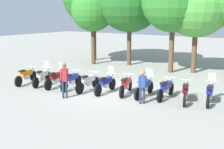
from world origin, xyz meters
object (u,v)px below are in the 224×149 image
Objects in this scene: motorcycle_2 at (56,78)px; motorcycle_8 at (166,89)px; motorcycle_10 at (210,93)px; tree_4 at (197,4)px; motorcycle_1 at (42,76)px; motorcycle_6 at (126,85)px; person_1 at (64,78)px; motorcycle_3 at (72,80)px; motorcycle_5 at (106,83)px; person_0 at (142,85)px; tree_1 at (93,10)px; motorcycle_7 at (145,87)px; tree_3 at (173,0)px; motorcycle_9 at (185,92)px; motorcycle_4 at (88,82)px; motorcycle_0 at (26,76)px.

motorcycle_2 is 6.39m from motorcycle_8.
motorcycle_10 reaches higher than motorcycle_8.
motorcycle_1 is at bearing -125.43° from tree_4.
motorcycle_6 is 1.19× the size of person_1.
motorcycle_1 is 0.98× the size of motorcycle_6.
motorcycle_5 reaches higher than motorcycle_3.
person_1 is at bearing 62.96° from person_0.
tree_1 is (-3.08, 7.44, 3.94)m from motorcycle_2.
motorcycle_10 is (8.30, 1.86, 0.00)m from motorcycle_2.
motorcycle_1 reaches higher than motorcycle_6.
tree_3 is at bearing 8.10° from motorcycle_7.
motorcycle_9 is 0.97× the size of motorcycle_10.
motorcycle_7 is 4.10m from person_1.
motorcycle_1 is 0.97× the size of motorcycle_3.
tree_1 is (-2.04, 7.56, 3.94)m from motorcycle_1.
motorcycle_4 is 1.22× the size of person_1.
tree_1 reaches higher than person_0.
motorcycle_5 is 1.00× the size of motorcycle_7.
motorcycle_1 is 10.32m from tree_3.
motorcycle_1 is 5.31m from motorcycle_6.
motorcycle_7 is (7.26, 1.60, 0.01)m from motorcycle_0.
motorcycle_8 is 1.64m from person_0.
motorcycle_2 reaches higher than motorcycle_3.
motorcycle_8 is at bearing 90.33° from motorcycle_10.
tree_1 reaches higher than motorcycle_5.
tree_1 is at bearing -4.23° from motorcycle_1.
person_1 reaches higher than motorcycle_0.
motorcycle_2 is 1.03× the size of motorcycle_9.
motorcycle_0 is 0.98× the size of motorcycle_2.
motorcycle_6 is at bearing -41.72° from tree_1.
motorcycle_1 is 1.31× the size of person_0.
tree_1 reaches higher than motorcycle_6.
tree_4 is (5.16, 8.60, 4.34)m from motorcycle_2.
motorcycle_2 is 0.35× the size of tree_1.
motorcycle_6 and motorcycle_9 have the same top height.
tree_3 reaches higher than person_1.
motorcycle_2 and motorcycle_7 have the same top height.
motorcycle_4 is at bearing 95.25° from motorcycle_5.
motorcycle_6 is 0.97× the size of motorcycle_7.
motorcycle_0 is 11.11m from tree_3.
motorcycle_10 is 1.21× the size of person_1.
motorcycle_5 is at bearing 104.53° from person_1.
tree_4 reaches higher than motorcycle_8.
motorcycle_5 is at bearing -99.68° from motorcycle_1.
tree_1 is at bearing 52.99° from motorcycle_10.
motorcycle_9 is 0.29× the size of tree_3.
motorcycle_0 and motorcycle_4 have the same top height.
motorcycle_10 is (10.37, 2.32, 0.01)m from motorcycle_0.
motorcycle_1 is 7.44m from motorcycle_8.
motorcycle_4 is 1.03× the size of motorcycle_6.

